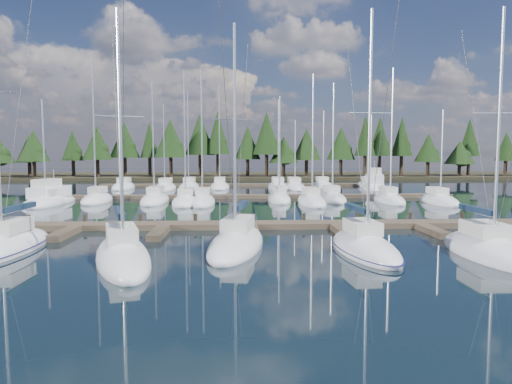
{
  "coord_description": "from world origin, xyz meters",
  "views": [
    {
      "loc": [
        -0.96,
        -14.26,
        5.29
      ],
      "look_at": [
        0.57,
        22.0,
        2.23
      ],
      "focal_mm": 32.0,
      "sensor_mm": 36.0,
      "label": 1
    }
  ],
  "objects_px": {
    "motor_yacht_left": "(50,199)",
    "motor_yacht_right": "(374,185)",
    "front_sailboat_4": "(364,248)",
    "front_sailboat_2": "(123,256)",
    "front_sailboat_3": "(237,243)",
    "front_sailboat_5": "(488,250)",
    "front_sailboat_1": "(7,246)",
    "main_dock": "(251,226)"
  },
  "relations": [
    {
      "from": "motor_yacht_left",
      "to": "front_sailboat_1",
      "type": "bearing_deg",
      "value": -72.93
    },
    {
      "from": "front_sailboat_4",
      "to": "front_sailboat_5",
      "type": "relative_size",
      "value": 1.01
    },
    {
      "from": "front_sailboat_1",
      "to": "front_sailboat_3",
      "type": "xyz_separation_m",
      "value": [
        12.4,
        0.39,
        -0.02
      ]
    },
    {
      "from": "motor_yacht_right",
      "to": "front_sailboat_4",
      "type": "bearing_deg",
      "value": -107.57
    },
    {
      "from": "motor_yacht_right",
      "to": "front_sailboat_3",
      "type": "bearing_deg",
      "value": -116.02
    },
    {
      "from": "front_sailboat_3",
      "to": "front_sailboat_5",
      "type": "relative_size",
      "value": 0.98
    },
    {
      "from": "front_sailboat_3",
      "to": "motor_yacht_left",
      "type": "height_order",
      "value": "front_sailboat_3"
    },
    {
      "from": "front_sailboat_3",
      "to": "main_dock",
      "type": "bearing_deg",
      "value": 81.35
    },
    {
      "from": "front_sailboat_5",
      "to": "motor_yacht_right",
      "type": "xyz_separation_m",
      "value": [
        7.65,
        44.85,
        0.28
      ]
    },
    {
      "from": "front_sailboat_5",
      "to": "motor_yacht_left",
      "type": "distance_m",
      "value": 41.88
    },
    {
      "from": "front_sailboat_5",
      "to": "motor_yacht_left",
      "type": "height_order",
      "value": "front_sailboat_5"
    },
    {
      "from": "front_sailboat_4",
      "to": "front_sailboat_2",
      "type": "bearing_deg",
      "value": -173.3
    },
    {
      "from": "motor_yacht_left",
      "to": "motor_yacht_right",
      "type": "relative_size",
      "value": 0.83
    },
    {
      "from": "front_sailboat_5",
      "to": "motor_yacht_right",
      "type": "height_order",
      "value": "front_sailboat_5"
    },
    {
      "from": "front_sailboat_1",
      "to": "main_dock",
      "type": "bearing_deg",
      "value": 26.99
    },
    {
      "from": "main_dock",
      "to": "motor_yacht_right",
      "type": "distance_m",
      "value": 41.05
    },
    {
      "from": "front_sailboat_2",
      "to": "front_sailboat_4",
      "type": "relative_size",
      "value": 0.95
    },
    {
      "from": "main_dock",
      "to": "front_sailboat_2",
      "type": "distance_m",
      "value": 11.42
    },
    {
      "from": "main_dock",
      "to": "motor_yacht_right",
      "type": "height_order",
      "value": "motor_yacht_right"
    },
    {
      "from": "front_sailboat_2",
      "to": "motor_yacht_right",
      "type": "height_order",
      "value": "front_sailboat_2"
    },
    {
      "from": "front_sailboat_4",
      "to": "front_sailboat_1",
      "type": "bearing_deg",
      "value": 176.81
    },
    {
      "from": "front_sailboat_1",
      "to": "front_sailboat_2",
      "type": "relative_size",
      "value": 1.2
    },
    {
      "from": "front_sailboat_1",
      "to": "motor_yacht_right",
      "type": "xyz_separation_m",
      "value": [
        33.1,
        42.81,
        0.26
      ]
    },
    {
      "from": "front_sailboat_1",
      "to": "front_sailboat_5",
      "type": "bearing_deg",
      "value": -4.6
    },
    {
      "from": "motor_yacht_left",
      "to": "motor_yacht_right",
      "type": "xyz_separation_m",
      "value": [
        40.46,
        18.83,
        0.08
      ]
    },
    {
      "from": "front_sailboat_1",
      "to": "front_sailboat_4",
      "type": "height_order",
      "value": "front_sailboat_1"
    },
    {
      "from": "front_sailboat_1",
      "to": "front_sailboat_4",
      "type": "bearing_deg",
      "value": -3.19
    },
    {
      "from": "main_dock",
      "to": "front_sailboat_5",
      "type": "relative_size",
      "value": 3.32
    },
    {
      "from": "front_sailboat_1",
      "to": "front_sailboat_2",
      "type": "bearing_deg",
      "value": -20.39
    },
    {
      "from": "front_sailboat_1",
      "to": "front_sailboat_5",
      "type": "relative_size",
      "value": 1.16
    },
    {
      "from": "front_sailboat_5",
      "to": "motor_yacht_right",
      "type": "bearing_deg",
      "value": 80.33
    },
    {
      "from": "front_sailboat_1",
      "to": "motor_yacht_right",
      "type": "distance_m",
      "value": 54.11
    },
    {
      "from": "front_sailboat_3",
      "to": "front_sailboat_4",
      "type": "height_order",
      "value": "front_sailboat_4"
    },
    {
      "from": "front_sailboat_1",
      "to": "front_sailboat_2",
      "type": "height_order",
      "value": "front_sailboat_1"
    },
    {
      "from": "front_sailboat_5",
      "to": "motor_yacht_right",
      "type": "relative_size",
      "value": 1.22
    },
    {
      "from": "front_sailboat_2",
      "to": "front_sailboat_5",
      "type": "height_order",
      "value": "front_sailboat_5"
    },
    {
      "from": "main_dock",
      "to": "front_sailboat_1",
      "type": "xyz_separation_m",
      "value": [
        -13.38,
        -6.81,
        0.1
      ]
    },
    {
      "from": "main_dock",
      "to": "front_sailboat_3",
      "type": "xyz_separation_m",
      "value": [
        -0.98,
        -6.42,
        0.08
      ]
    },
    {
      "from": "motor_yacht_left",
      "to": "main_dock",
      "type": "bearing_deg",
      "value": -39.61
    },
    {
      "from": "main_dock",
      "to": "motor_yacht_left",
      "type": "distance_m",
      "value": 26.92
    },
    {
      "from": "front_sailboat_4",
      "to": "motor_yacht_right",
      "type": "height_order",
      "value": "front_sailboat_4"
    },
    {
      "from": "front_sailboat_2",
      "to": "motor_yacht_right",
      "type": "relative_size",
      "value": 1.17
    }
  ]
}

